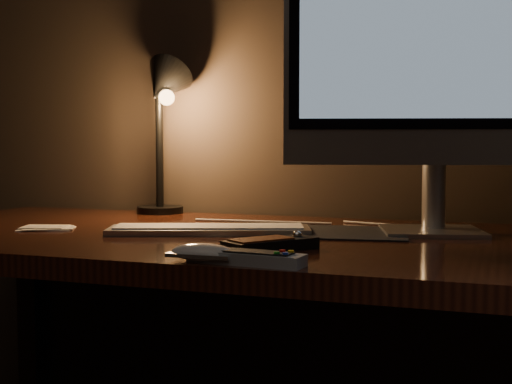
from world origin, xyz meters
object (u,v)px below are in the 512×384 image
(media_remote, at_px, (271,244))
(desk_lamp, at_px, (162,107))
(mouse, at_px, (203,255))
(tv_remote, at_px, (246,257))
(monitor, at_px, (434,48))
(desk, at_px, (247,289))
(keyboard, at_px, (209,229))

(media_remote, height_order, desk_lamp, desk_lamp)
(mouse, height_order, tv_remote, tv_remote)
(monitor, xyz_separation_m, media_remote, (-0.24, -0.33, -0.37))
(monitor, height_order, mouse, monitor)
(desk, relative_size, media_remote, 9.24)
(desk, height_order, desk_lamp, desk_lamp)
(media_remote, xyz_separation_m, tv_remote, (0.01, -0.14, -0.00))
(keyboard, xyz_separation_m, mouse, (0.13, -0.33, 0.00))
(keyboard, bearing_deg, desk, 32.19)
(mouse, distance_m, tv_remote, 0.07)
(desk, height_order, monitor, monitor)
(desk, bearing_deg, keyboard, -128.00)
(mouse, bearing_deg, keyboard, 111.05)
(monitor, height_order, media_remote, monitor)
(desk, height_order, media_remote, media_remote)
(desk, xyz_separation_m, keyboard, (-0.06, -0.07, 0.14))
(keyboard, distance_m, tv_remote, 0.39)
(monitor, bearing_deg, desk, 174.24)
(mouse, relative_size, tv_remote, 0.56)
(monitor, distance_m, tv_remote, 0.64)
(desk, relative_size, tv_remote, 8.38)
(desk, xyz_separation_m, media_remote, (0.14, -0.26, 0.14))
(monitor, distance_m, keyboard, 0.59)
(monitor, distance_m, mouse, 0.67)
(desk, xyz_separation_m, desk_lamp, (-0.32, 0.23, 0.41))
(desk_lamp, bearing_deg, monitor, -31.89)
(monitor, height_order, keyboard, monitor)
(mouse, bearing_deg, monitor, 56.48)
(mouse, bearing_deg, media_remote, 64.91)
(keyboard, height_order, media_remote, media_remote)
(desk, xyz_separation_m, tv_remote, (0.15, -0.41, 0.14))
(keyboard, xyz_separation_m, media_remote, (0.20, -0.19, 0.00))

